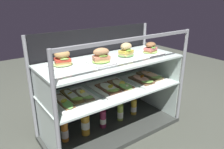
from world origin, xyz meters
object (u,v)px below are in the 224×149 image
object	(u,v)px
plated_roll_sandwich_far_left	(101,58)
plated_roll_sandwich_center	(63,61)
plated_roll_sandwich_far_right	(126,52)
juice_bottle_front_fourth	(120,113)
plated_roll_sandwich_mid_right	(151,50)
juice_bottle_back_right	(103,119)
open_sandwich_tray_mid_left	(114,87)
juice_bottle_front_middle	(85,124)
juice_bottle_back_center	(134,107)
juice_bottle_tucked_behind	(65,132)
open_sandwich_tray_near_left_corner	(74,98)
open_sandwich_tray_left_of_center	(146,78)

from	to	relation	value
plated_roll_sandwich_far_left	plated_roll_sandwich_center	bearing A→B (deg)	158.56
plated_roll_sandwich_far_right	juice_bottle_front_fourth	size ratio (longest dim) A/B	0.79
plated_roll_sandwich_mid_right	juice_bottle_front_fourth	size ratio (longest dim) A/B	0.87
juice_bottle_back_right	open_sandwich_tray_mid_left	bearing A→B (deg)	-29.56
open_sandwich_tray_mid_left	juice_bottle_front_middle	bearing A→B (deg)	169.96
open_sandwich_tray_mid_left	juice_bottle_back_center	distance (m)	0.44
juice_bottle_tucked_behind	juice_bottle_back_right	xyz separation A→B (m)	(0.36, -0.02, 0.00)
plated_roll_sandwich_far_left	open_sandwich_tray_near_left_corner	world-z (taller)	plated_roll_sandwich_far_left
open_sandwich_tray_near_left_corner	juice_bottle_front_fourth	xyz separation A→B (m)	(0.49, 0.05, -0.31)
plated_roll_sandwich_center	open_sandwich_tray_left_of_center	size ratio (longest dim) A/B	0.52
open_sandwich_tray_mid_left	juice_bottle_front_fourth	distance (m)	0.34
plated_roll_sandwich_mid_right	juice_bottle_front_middle	size ratio (longest dim) A/B	0.82
plated_roll_sandwich_center	juice_bottle_back_center	bearing A→B (deg)	-0.97
plated_roll_sandwich_center	open_sandwich_tray_near_left_corner	world-z (taller)	plated_roll_sandwich_center
open_sandwich_tray_left_of_center	juice_bottle_back_center	world-z (taller)	open_sandwich_tray_left_of_center
juice_bottle_tucked_behind	plated_roll_sandwich_mid_right	bearing A→B (deg)	-6.94
plated_roll_sandwich_far_right	juice_bottle_front_middle	xyz separation A→B (m)	(-0.39, 0.05, -0.58)
juice_bottle_front_fourth	plated_roll_sandwich_far_left	bearing A→B (deg)	-162.07
plated_roll_sandwich_far_left	juice_bottle_tucked_behind	size ratio (longest dim) A/B	0.79
plated_roll_sandwich_center	juice_bottle_back_right	xyz separation A→B (m)	(0.33, -0.03, -0.59)
open_sandwich_tray_left_of_center	juice_bottle_front_fourth	world-z (taller)	open_sandwich_tray_left_of_center
open_sandwich_tray_near_left_corner	juice_bottle_back_center	bearing A→B (deg)	4.99
open_sandwich_tray_near_left_corner	plated_roll_sandwich_far_left	bearing A→B (deg)	-8.47
plated_roll_sandwich_far_right	juice_bottle_tucked_behind	distance (m)	0.83
plated_roll_sandwich_far_left	plated_roll_sandwich_mid_right	world-z (taller)	plated_roll_sandwich_far_left
open_sandwich_tray_near_left_corner	plated_roll_sandwich_mid_right	bearing A→B (deg)	-2.73
juice_bottle_front_middle	plated_roll_sandwich_far_right	bearing A→B (deg)	-7.26
open_sandwich_tray_near_left_corner	juice_bottle_front_middle	distance (m)	0.32
open_sandwich_tray_near_left_corner	juice_bottle_back_center	distance (m)	0.74
juice_bottle_tucked_behind	juice_bottle_back_center	size ratio (longest dim) A/B	1.07
plated_roll_sandwich_mid_right	open_sandwich_tray_mid_left	size ratio (longest dim) A/B	0.53
juice_bottle_tucked_behind	juice_bottle_front_fourth	size ratio (longest dim) A/B	1.02
plated_roll_sandwich_mid_right	juice_bottle_back_center	bearing A→B (deg)	133.25
plated_roll_sandwich_far_right	open_sandwich_tray_mid_left	size ratio (longest dim) A/B	0.48
plated_roll_sandwich_far_left	juice_bottle_front_middle	distance (m)	0.60
juice_bottle_back_center	plated_roll_sandwich_center	bearing A→B (deg)	179.03
plated_roll_sandwich_far_right	plated_roll_sandwich_mid_right	distance (m)	0.26
juice_bottle_back_center	plated_roll_sandwich_far_left	bearing A→B (deg)	-167.90
juice_bottle_tucked_behind	juice_bottle_back_right	size ratio (longest dim) A/B	1.02
plated_roll_sandwich_far_left	juice_bottle_front_middle	bearing A→B (deg)	146.95
plated_roll_sandwich_far_right	open_sandwich_tray_mid_left	xyz separation A→B (m)	(-0.13, 0.00, -0.28)
juice_bottle_tucked_behind	juice_bottle_front_middle	xyz separation A→B (m)	(0.18, -0.02, 0.01)
plated_roll_sandwich_far_left	open_sandwich_tray_mid_left	size ratio (longest dim) A/B	0.49
plated_roll_sandwich_far_right	juice_bottle_back_center	world-z (taller)	plated_roll_sandwich_far_right
juice_bottle_back_right	juice_bottle_front_middle	bearing A→B (deg)	-179.89
open_sandwich_tray_mid_left	juice_bottle_front_fourth	bearing A→B (deg)	23.39
juice_bottle_front_middle	juice_bottle_tucked_behind	bearing A→B (deg)	173.60
juice_bottle_front_middle	open_sandwich_tray_near_left_corner	bearing A→B (deg)	-158.58
plated_roll_sandwich_far_left	juice_bottle_back_center	world-z (taller)	plated_roll_sandwich_far_left
open_sandwich_tray_mid_left	juice_bottle_tucked_behind	world-z (taller)	open_sandwich_tray_mid_left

